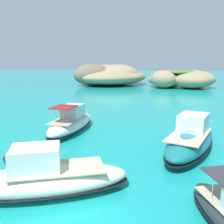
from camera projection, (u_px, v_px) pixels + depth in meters
ground_plane at (75, 223)px, 10.52m from camera, size 400.00×400.00×0.00m
islet_large at (110, 76)px, 74.33m from camera, size 27.75×29.47×6.44m
islet_small at (181, 79)px, 66.35m from camera, size 21.02×17.97×4.84m
motorboat_teal at (191, 139)px, 19.00m from camera, size 5.79×10.20×2.88m
motorboat_cream at (45, 178)px, 12.75m from camera, size 9.28×6.12×2.64m
motorboat_white at (71, 123)px, 24.44m from camera, size 3.01×9.00×2.79m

